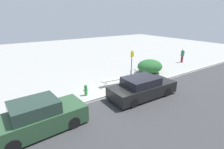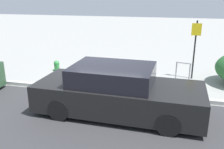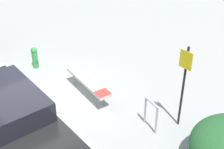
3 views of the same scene
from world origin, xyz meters
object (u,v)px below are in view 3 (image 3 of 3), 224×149
Objects in this scene: bench at (88,82)px; sign_post at (184,80)px; parked_car_near at (8,122)px; fire_hydrant at (35,57)px; bike_rack at (151,112)px.

bench is 0.87× the size of sign_post.
parked_car_near is (0.41, -2.70, 0.16)m from bench.
fire_hydrant is at bearing -164.88° from sign_post.
bench is 2.96m from sign_post.
sign_post is (0.39, 0.67, 0.88)m from bike_rack.
parked_car_near is at bearing -120.99° from sign_post.
bench is 2.63× the size of fire_hydrant.
bench is at bearing -159.16° from sign_post.
sign_post is 3.01× the size of fire_hydrant.
bench is 0.43× the size of parked_car_near.
sign_post is 0.49× the size of parked_car_near.
bike_rack is 1.08× the size of fire_hydrant.
fire_hydrant is at bearing -164.58° from bench.
sign_post reaches higher than parked_car_near.
sign_post reaches higher than fire_hydrant.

